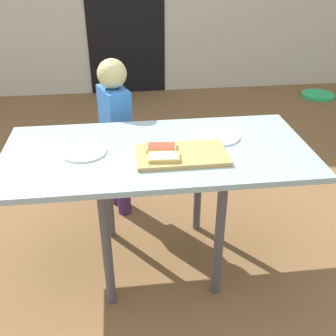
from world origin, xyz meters
name	(u,v)px	position (x,y,z in m)	size (l,w,h in m)	color
ground_plane	(159,260)	(0.00, 0.00, 0.00)	(16.00, 16.00, 0.00)	brown
house_door	(125,6)	(-0.06, 3.05, 1.00)	(0.90, 0.02, 2.00)	black
dining_table	(157,163)	(0.00, 0.00, 0.67)	(1.54, 0.74, 0.74)	#91B1B7
cutting_board	(181,155)	(0.11, -0.09, 0.75)	(0.44, 0.26, 0.02)	tan
pizza_slice_near_left	(164,157)	(0.02, -0.14, 0.77)	(0.15, 0.10, 0.02)	#CCB558
pizza_slice_far_left	(161,147)	(0.02, -0.04, 0.77)	(0.15, 0.11, 0.02)	#CCB558
plate_white_left	(84,152)	(-0.36, 0.01, 0.75)	(0.22, 0.22, 0.01)	white
plate_white_right	(218,137)	(0.34, 0.10, 0.75)	(0.22, 0.22, 0.01)	white
child_left	(116,128)	(-0.21, 0.58, 0.61)	(0.21, 0.27, 1.05)	#44245B
garden_hose_coil	(318,95)	(2.20, 2.58, 0.02)	(0.39, 0.39, 0.04)	#2DC46A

